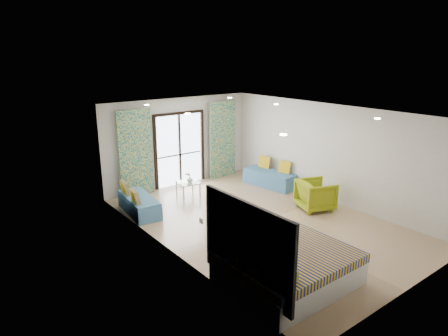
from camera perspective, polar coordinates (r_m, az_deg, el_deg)
floor at (r=9.94m, az=5.21°, el=-7.63°), size 5.00×7.50×0.01m
ceiling at (r=9.19m, az=5.64°, el=7.96°), size 5.00×7.50×0.01m
wall_back at (r=12.40m, az=-6.46°, el=3.73°), size 5.00×0.01×2.70m
wall_front at (r=7.36m, az=25.78°, el=-6.66°), size 5.00×0.01×2.70m
wall_left at (r=8.06m, az=-7.77°, el=-3.19°), size 0.01×7.50×2.70m
wall_right at (r=11.28m, az=14.78°, el=2.04°), size 0.01×7.50×2.70m
balcony_door at (r=12.39m, az=-6.37°, el=3.29°), size 1.76×0.08×2.28m
balcony_rail at (r=12.47m, az=-6.35°, el=1.92°), size 1.52×0.03×0.04m
curtain_left at (r=11.56m, az=-12.55°, el=2.02°), size 1.00×0.10×2.50m
curtain_right at (r=13.13m, az=-0.23°, el=4.08°), size 1.00×0.10×2.50m
downlight_a at (r=6.83m, az=8.48°, el=4.73°), size 0.12×0.12×0.02m
downlight_b at (r=9.03m, az=21.07°, el=6.61°), size 0.12×0.12×0.02m
downlight_c at (r=9.13m, az=-5.23°, el=7.72°), size 0.12×0.12×0.02m
downlight_d at (r=10.88m, az=7.46°, el=9.01°), size 0.12×0.12×0.02m
downlight_e at (r=10.86m, az=-10.98°, el=8.84°), size 0.12×0.12×0.02m
downlight_f at (r=12.36m, az=0.83°, el=10.00°), size 0.12×0.12×0.02m
headboard at (r=6.46m, az=3.17°, el=-11.08°), size 0.06×2.10×1.50m
switch_plate at (r=7.35m, az=-3.30°, el=-7.56°), size 0.02×0.10×0.10m
bed at (r=7.41m, az=9.02°, el=-13.87°), size 2.22×1.81×0.76m
daybed_left at (r=10.56m, az=-12.09°, el=-5.04°), size 0.79×1.66×0.79m
daybed_right at (r=12.48m, az=6.61°, el=-1.37°), size 0.88×1.76×0.83m
coffee_table at (r=11.63m, az=-5.16°, el=-2.20°), size 0.67×0.67×0.68m
vase at (r=11.57m, az=-4.92°, el=-1.62°), size 0.23×0.23×0.17m
armchair at (r=10.79m, az=12.96°, el=-3.57°), size 1.03×1.06×0.87m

